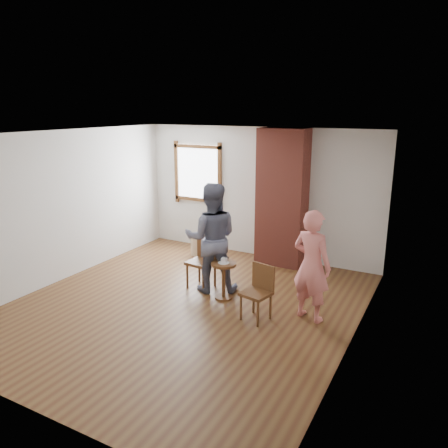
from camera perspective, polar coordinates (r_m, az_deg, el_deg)
The scene contains 12 objects.
ground at distance 6.88m, azimuth -5.16°, elevation -10.57°, with size 5.50×5.50×0.00m, color brown.
room_shell at distance 6.85m, azimuth -3.13°, elevation 5.28°, with size 5.04×5.52×2.62m.
brick_chimney at distance 8.34m, azimuth 7.60°, elevation 3.39°, with size 0.90×0.50×2.60m, color #A6493B.
stoneware_crock at distance 9.06m, azimuth -3.32°, elevation -2.64°, with size 0.34×0.34×0.44m, color #C8B390.
dark_pot at distance 8.47m, azimuth 0.14°, elevation -4.90°, with size 0.15×0.15×0.15m, color black.
dining_chair_left at distance 7.40m, azimuth -2.68°, elevation -4.48°, with size 0.45×0.45×0.88m.
dining_chair_right at distance 6.32m, azimuth 4.57°, elevation -8.47°, with size 0.45×0.45×0.80m.
side_table at distance 6.94m, azimuth -0.05°, elevation -6.62°, with size 0.40×0.40×0.60m.
cake_plate at distance 6.87m, azimuth -0.05°, elevation -5.07°, with size 0.18×0.18×0.01m, color white.
cake_slice at distance 6.86m, azimuth 0.02°, elevation -4.81°, with size 0.08×0.07×0.06m, color white.
man at distance 7.10m, azimuth -1.65°, elevation -1.84°, with size 0.88×0.69×1.81m, color #121733.
person_pink at distance 6.29m, azimuth 11.37°, elevation -5.35°, with size 0.59×0.39×1.62m, color #E37871.
Camera 1 is at (3.45, -5.16, 2.97)m, focal length 35.00 mm.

